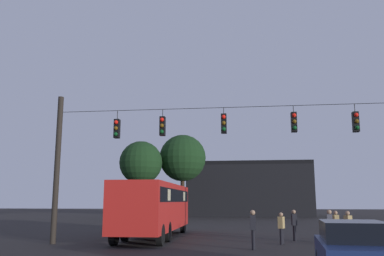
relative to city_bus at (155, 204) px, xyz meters
name	(u,v)px	position (x,y,z in m)	size (l,w,h in m)	color
ground_plane	(233,232)	(4.27, 5.51, -1.87)	(168.00, 168.00, 0.00)	black
overhead_signal_span	(227,153)	(4.31, -3.88, 2.46)	(17.22, 0.44, 7.37)	black
city_bus	(155,204)	(0.00, 0.00, 0.00)	(2.74, 11.05, 3.00)	#B21E19
car_near_right	(355,250)	(7.98, -11.85, -1.07)	(2.22, 4.47, 1.52)	navy
pedestrian_crossing_left	(253,227)	(5.45, -5.15, -0.92)	(0.24, 0.36, 1.67)	black
pedestrian_crossing_center	(281,226)	(6.86, -2.71, -1.02)	(0.36, 0.42, 1.51)	black
pedestrian_crossing_right	(294,223)	(7.68, -0.84, -0.97)	(0.27, 0.38, 1.60)	black
pedestrian_near_bus	(336,224)	(9.88, -0.52, -1.00)	(0.28, 0.38, 1.55)	black
pedestrian_trailing	(348,226)	(10.06, -2.39, -0.98)	(0.36, 0.42, 1.58)	black
pedestrian_far_side	(330,225)	(9.13, -2.76, -0.94)	(0.29, 0.39, 1.65)	black
corner_building	(249,190)	(5.70, 36.02, 1.81)	(16.63, 10.71, 7.34)	black
tree_left_silhouette	(183,158)	(-2.06, 24.05, 5.17)	(5.46, 5.46, 9.80)	#2D2116
tree_behind_building	(141,163)	(-6.37, 21.28, 4.44)	(4.80, 4.80, 8.72)	#2D2116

